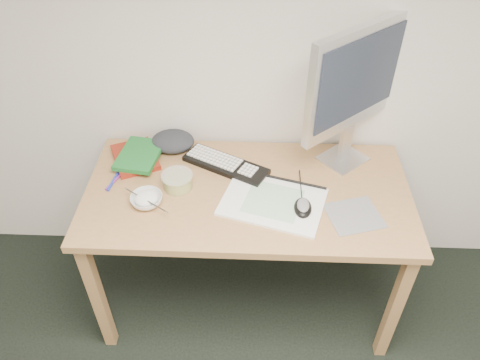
{
  "coord_description": "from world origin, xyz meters",
  "views": [
    {
      "loc": [
        0.17,
        -0.06,
        2.11
      ],
      "look_at": [
        0.11,
        1.41,
        0.83
      ],
      "focal_mm": 35.0,
      "sensor_mm": 36.0,
      "label": 1
    }
  ],
  "objects_px": {
    "sketchpad": "(273,202)",
    "monitor": "(357,82)",
    "keyboard": "(226,165)",
    "rice_bowl": "(147,200)",
    "desk": "(247,204)"
  },
  "relations": [
    {
      "from": "monitor",
      "to": "rice_bowl",
      "type": "height_order",
      "value": "monitor"
    },
    {
      "from": "desk",
      "to": "monitor",
      "type": "distance_m",
      "value": 0.69
    },
    {
      "from": "sketchpad",
      "to": "keyboard",
      "type": "bearing_deg",
      "value": 149.26
    },
    {
      "from": "desk",
      "to": "monitor",
      "type": "height_order",
      "value": "monitor"
    },
    {
      "from": "desk",
      "to": "rice_bowl",
      "type": "relative_size",
      "value": 10.47
    },
    {
      "from": "sketchpad",
      "to": "monitor",
      "type": "relative_size",
      "value": 0.64
    },
    {
      "from": "keyboard",
      "to": "monitor",
      "type": "height_order",
      "value": "monitor"
    },
    {
      "from": "sketchpad",
      "to": "rice_bowl",
      "type": "distance_m",
      "value": 0.52
    },
    {
      "from": "rice_bowl",
      "to": "keyboard",
      "type": "bearing_deg",
      "value": 38.99
    },
    {
      "from": "keyboard",
      "to": "rice_bowl",
      "type": "relative_size",
      "value": 2.96
    },
    {
      "from": "desk",
      "to": "monitor",
      "type": "xyz_separation_m",
      "value": [
        0.43,
        0.23,
        0.49
      ]
    },
    {
      "from": "keyboard",
      "to": "rice_bowl",
      "type": "height_order",
      "value": "rice_bowl"
    },
    {
      "from": "keyboard",
      "to": "rice_bowl",
      "type": "xyz_separation_m",
      "value": [
        -0.31,
        -0.25,
        0.01
      ]
    },
    {
      "from": "keyboard",
      "to": "sketchpad",
      "type": "bearing_deg",
      "value": -19.39
    },
    {
      "from": "monitor",
      "to": "desk",
      "type": "bearing_deg",
      "value": 166.81
    }
  ]
}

